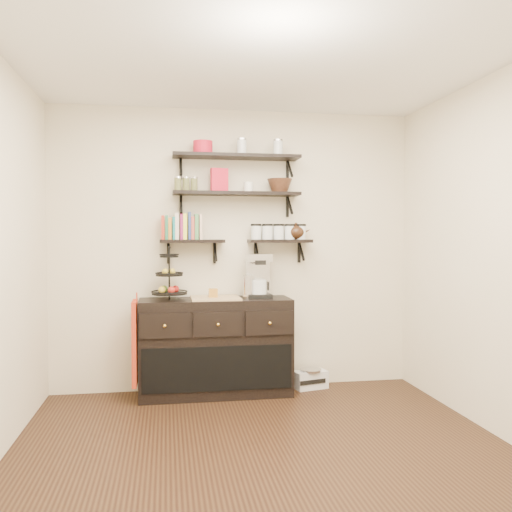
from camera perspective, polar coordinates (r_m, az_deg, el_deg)
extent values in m
plane|color=black|center=(3.84, 1.28, -20.57)|extent=(3.50, 3.50, 0.00)
cube|color=white|center=(3.75, 1.31, 21.05)|extent=(3.50, 3.50, 0.02)
cube|color=silver|center=(5.28, -2.24, 0.67)|extent=(3.50, 0.02, 2.70)
cube|color=silver|center=(4.24, 25.22, 0.12)|extent=(0.02, 3.50, 2.70)
cube|color=black|center=(5.20, -2.06, 10.43)|extent=(1.20, 0.27, 0.03)
cube|color=black|center=(5.26, -7.93, 9.05)|extent=(0.02, 0.03, 0.20)
cube|color=black|center=(5.39, 3.33, 8.89)|extent=(0.02, 0.03, 0.20)
cube|color=black|center=(5.16, -2.06, 6.58)|extent=(1.20, 0.27, 0.03)
cube|color=black|center=(5.23, -7.91, 5.24)|extent=(0.02, 0.03, 0.20)
cube|color=black|center=(5.36, 3.32, 5.18)|extent=(0.02, 0.03, 0.20)
cube|color=black|center=(5.12, -6.74, 1.56)|extent=(0.60, 0.25, 0.03)
cube|color=black|center=(5.22, -9.20, 0.30)|extent=(0.02, 0.03, 0.20)
cube|color=black|center=(5.24, -4.39, 0.32)|extent=(0.03, 0.03, 0.20)
cube|color=black|center=(5.22, 2.51, 1.58)|extent=(0.60, 0.25, 0.03)
cube|color=black|center=(5.29, -0.07, 0.35)|extent=(0.03, 0.03, 0.20)
cube|color=black|center=(5.38, 4.56, 0.37)|extent=(0.02, 0.03, 0.20)
cube|color=#B1311E|center=(5.12, -9.63, 2.83)|extent=(0.02, 0.15, 0.20)
cube|color=#236B48|center=(5.12, -9.27, 3.06)|extent=(0.03, 0.15, 0.24)
cube|color=orange|center=(5.12, -8.84, 2.89)|extent=(0.04, 0.15, 0.21)
cube|color=#127C82|center=(5.12, -8.43, 3.12)|extent=(0.03, 0.15, 0.25)
cube|color=beige|center=(5.12, -8.05, 2.95)|extent=(0.03, 0.15, 0.22)
cube|color=#8A1E5B|center=(5.12, -7.60, 3.18)|extent=(0.04, 0.15, 0.26)
cube|color=yellow|center=(5.12, -7.18, 3.01)|extent=(0.03, 0.15, 0.23)
cube|color=navy|center=(5.12, -6.78, 2.85)|extent=(0.03, 0.15, 0.20)
cube|color=#B24A3D|center=(5.12, -6.32, 3.07)|extent=(0.04, 0.15, 0.24)
cube|color=#47854E|center=(5.13, -5.88, 2.91)|extent=(0.03, 0.15, 0.21)
cube|color=beige|center=(5.13, -5.47, 3.13)|extent=(0.03, 0.15, 0.25)
cylinder|color=silver|center=(5.19, 0.01, 2.47)|extent=(0.10, 0.10, 0.13)
cylinder|color=silver|center=(5.21, 1.21, 2.46)|extent=(0.10, 0.10, 0.13)
cylinder|color=silver|center=(5.23, 2.39, 2.46)|extent=(0.10, 0.10, 0.13)
cylinder|color=silver|center=(5.25, 3.57, 2.46)|extent=(0.10, 0.10, 0.13)
cylinder|color=silver|center=(5.28, 4.73, 2.45)|extent=(0.10, 0.10, 0.13)
cube|color=black|center=(5.13, -4.28, -9.52)|extent=(1.40, 0.45, 0.90)
cube|color=tan|center=(5.05, -4.29, -4.43)|extent=(0.45, 0.41, 0.02)
sphere|color=gold|center=(4.81, -9.60, -7.28)|extent=(0.04, 0.04, 0.04)
sphere|color=gold|center=(4.83, -4.01, -7.22)|extent=(0.04, 0.04, 0.04)
sphere|color=gold|center=(4.90, 1.48, -7.09)|extent=(0.04, 0.04, 0.04)
cylinder|color=black|center=(5.01, -9.12, -1.89)|extent=(0.02, 0.02, 0.47)
cylinder|color=black|center=(5.03, -9.11, -3.92)|extent=(0.32, 0.32, 0.01)
cylinder|color=black|center=(5.01, -9.12, -2.00)|extent=(0.24, 0.24, 0.02)
cylinder|color=black|center=(5.00, -9.13, -0.06)|extent=(0.17, 0.17, 0.02)
sphere|color=#B21914|center=(5.06, -8.47, -3.45)|extent=(0.07, 0.07, 0.07)
sphere|color=gold|center=(5.01, -9.55, -1.62)|extent=(0.06, 0.06, 0.06)
cube|color=#A16D25|center=(5.05, -4.54, -3.89)|extent=(0.08, 0.08, 0.08)
cube|color=black|center=(5.10, 0.28, -4.21)|extent=(0.23, 0.21, 0.04)
cube|color=silver|center=(5.16, 0.14, -2.20)|extent=(0.23, 0.09, 0.35)
cube|color=silver|center=(5.08, 0.28, -0.19)|extent=(0.23, 0.21, 0.07)
cylinder|color=silver|center=(5.08, 0.32, -3.26)|extent=(0.15, 0.15, 0.13)
cylinder|color=silver|center=(5.06, -0.78, -3.25)|extent=(0.11, 0.11, 0.22)
cube|color=#9D2410|center=(5.00, -12.64, -8.88)|extent=(0.04, 0.32, 0.75)
cube|color=silver|center=(5.43, 5.77, -12.83)|extent=(0.35, 0.23, 0.17)
cylinder|color=silver|center=(5.40, 5.77, -11.85)|extent=(0.26, 0.26, 0.02)
cube|color=black|center=(5.35, 6.01, -13.05)|extent=(0.27, 0.08, 0.04)
cube|color=red|center=(5.15, -3.89, 7.98)|extent=(0.17, 0.08, 0.22)
cylinder|color=white|center=(5.18, -0.80, 7.26)|extent=(0.09, 0.09, 0.10)
cylinder|color=red|center=(5.18, -5.61, 11.29)|extent=(0.18, 0.18, 0.12)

